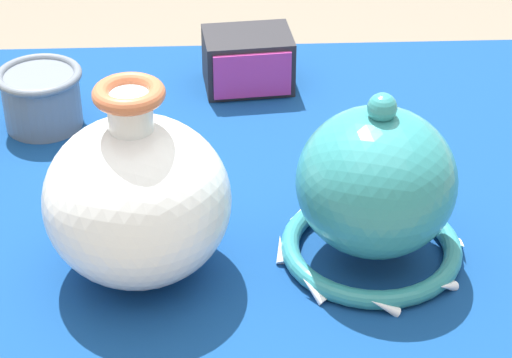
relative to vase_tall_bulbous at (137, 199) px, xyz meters
name	(u,v)px	position (x,y,z in m)	size (l,w,h in m)	color
display_table	(267,222)	(0.16, 0.19, -0.18)	(1.07, 0.75, 0.74)	#38383D
vase_tall_bulbous	(137,199)	(0.00, 0.00, 0.00)	(0.21, 0.21, 0.24)	white
vase_dome_bell	(375,192)	(0.27, 0.01, -0.01)	(0.23, 0.23, 0.22)	teal
mosaic_tile_box	(248,61)	(0.14, 0.44, -0.06)	(0.14, 0.11, 0.08)	#232328
cup_wide_slate	(41,96)	(-0.16, 0.34, -0.05)	(0.12, 0.12, 0.09)	slate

